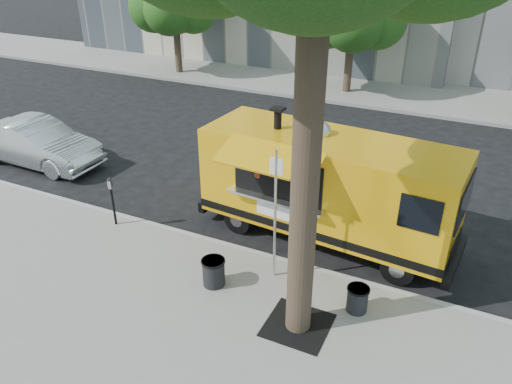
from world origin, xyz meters
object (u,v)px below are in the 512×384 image
(parking_meter, at_px, (112,196))
(trash_bin_left, at_px, (214,271))
(sedan, at_px, (37,143))
(far_tree_b, at_px, (353,8))
(food_truck, at_px, (326,185))
(trash_bin_right, at_px, (357,298))
(sign_post, at_px, (275,208))

(parking_meter, height_order, trash_bin_left, parking_meter)
(sedan, bearing_deg, far_tree_b, -29.33)
(parking_meter, bearing_deg, trash_bin_left, -16.50)
(trash_bin_left, bearing_deg, sedan, 159.22)
(food_truck, height_order, trash_bin_left, food_truck)
(far_tree_b, relative_size, parking_meter, 4.12)
(food_truck, distance_m, trash_bin_right, 3.07)
(far_tree_b, xyz_separation_m, parking_meter, (-2.00, -14.05, -2.85))
(far_tree_b, xyz_separation_m, trash_bin_left, (1.51, -15.09, -3.35))
(food_truck, bearing_deg, trash_bin_right, -53.12)
(food_truck, bearing_deg, far_tree_b, 108.60)
(trash_bin_right, bearing_deg, sign_post, 170.50)
(sign_post, distance_m, food_truck, 2.20)
(food_truck, bearing_deg, trash_bin_left, -111.30)
(sign_post, bearing_deg, trash_bin_left, -141.01)
(sign_post, relative_size, sedan, 0.68)
(sign_post, height_order, trash_bin_left, sign_post)
(parking_meter, bearing_deg, sign_post, -2.52)
(sedan, xyz_separation_m, trash_bin_right, (11.40, -2.68, -0.29))
(parking_meter, relative_size, trash_bin_right, 2.45)
(far_tree_b, distance_m, food_truck, 12.70)
(food_truck, height_order, trash_bin_right, food_truck)
(far_tree_b, xyz_separation_m, food_truck, (2.97, -12.13, -2.35))
(far_tree_b, relative_size, sedan, 1.24)
(trash_bin_right, bearing_deg, food_truck, 122.03)
(far_tree_b, height_order, food_truck, far_tree_b)
(parking_meter, bearing_deg, sedan, 156.29)
(food_truck, distance_m, trash_bin_left, 3.45)
(sedan, relative_size, trash_bin_right, 8.15)
(food_truck, bearing_deg, sign_post, -96.26)
(sedan, relative_size, trash_bin_left, 7.18)
(trash_bin_left, bearing_deg, trash_bin_right, 9.76)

